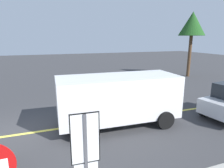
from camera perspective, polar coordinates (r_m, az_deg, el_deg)
ground_plane at (r=8.94m, az=-26.76°, el=-13.27°), size 80.00×80.00×0.00m
lane_marking_centre at (r=9.00m, az=-7.12°, el=-11.63°), size 28.00×0.16×0.01m
speed_limit_sign at (r=3.81m, az=-7.72°, el=-18.96°), size 0.54×0.06×2.52m
white_van at (r=8.55m, az=2.03°, el=-3.84°), size 5.27×2.41×2.20m
tree_left_verge at (r=20.88m, az=22.40°, el=15.74°), size 2.48×2.48×6.20m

